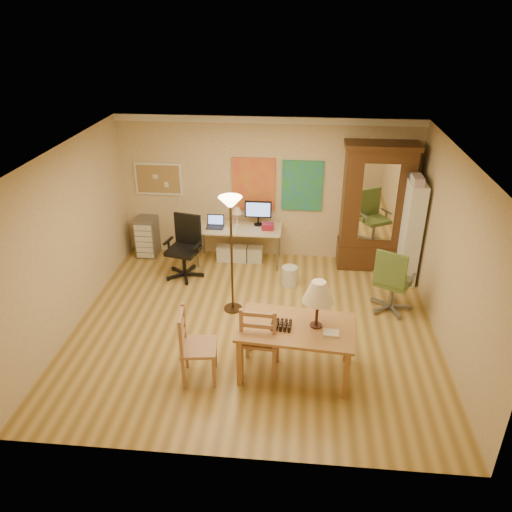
# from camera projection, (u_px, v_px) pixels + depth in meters

# --- Properties ---
(floor) EXTENTS (5.50, 5.50, 0.00)m
(floor) POSITION_uv_depth(u_px,v_px,m) (254.00, 326.00, 7.69)
(floor) COLOR olive
(floor) RESTS_ON ground
(crown_molding) EXTENTS (5.50, 0.08, 0.12)m
(crown_molding) POSITION_uv_depth(u_px,v_px,m) (268.00, 120.00, 8.68)
(crown_molding) COLOR white
(crown_molding) RESTS_ON floor
(corkboard) EXTENTS (0.90, 0.04, 0.62)m
(corkboard) POSITION_uv_depth(u_px,v_px,m) (158.00, 179.00, 9.38)
(corkboard) COLOR #9D854A
(corkboard) RESTS_ON floor
(art_panel_left) EXTENTS (0.80, 0.04, 1.00)m
(art_panel_left) POSITION_uv_depth(u_px,v_px,m) (254.00, 184.00, 9.25)
(art_panel_left) COLOR gold
(art_panel_left) RESTS_ON floor
(art_panel_right) EXTENTS (0.75, 0.04, 0.95)m
(art_panel_right) POSITION_uv_depth(u_px,v_px,m) (302.00, 186.00, 9.17)
(art_panel_right) COLOR teal
(art_panel_right) RESTS_ON floor
(dining_table) EXTENTS (1.56, 1.02, 1.40)m
(dining_table) POSITION_uv_depth(u_px,v_px,m) (304.00, 317.00, 6.35)
(dining_table) COLOR brown
(dining_table) RESTS_ON floor
(ladder_chair_back) EXTENTS (0.52, 0.50, 1.06)m
(ladder_chair_back) POSITION_uv_depth(u_px,v_px,m) (260.00, 340.00, 6.56)
(ladder_chair_back) COLOR #A6704C
(ladder_chair_back) RESTS_ON floor
(ladder_chair_left) EXTENTS (0.51, 0.53, 1.02)m
(ladder_chair_left) POSITION_uv_depth(u_px,v_px,m) (196.00, 348.00, 6.45)
(ladder_chair_left) COLOR #A6704C
(ladder_chair_left) RESTS_ON floor
(torchiere_lamp) EXTENTS (0.35, 0.35, 1.94)m
(torchiere_lamp) POSITION_uv_depth(u_px,v_px,m) (231.00, 221.00, 7.42)
(torchiere_lamp) COLOR #3A2917
(torchiere_lamp) RESTS_ON floor
(computer_desk) EXTENTS (1.58, 0.69, 1.20)m
(computer_desk) POSITION_uv_depth(u_px,v_px,m) (241.00, 240.00, 9.45)
(computer_desk) COLOR beige
(computer_desk) RESTS_ON floor
(office_chair_black) EXTENTS (0.70, 0.70, 1.14)m
(office_chair_black) POSITION_uv_depth(u_px,v_px,m) (185.00, 261.00, 9.00)
(office_chair_black) COLOR black
(office_chair_black) RESTS_ON floor
(office_chair_green) EXTENTS (0.69, 0.69, 1.11)m
(office_chair_green) POSITION_uv_depth(u_px,v_px,m) (391.00, 294.00, 7.97)
(office_chair_green) COLOR slate
(office_chair_green) RESTS_ON floor
(drawer_cart) EXTENTS (0.38, 0.46, 0.77)m
(drawer_cart) POSITION_uv_depth(u_px,v_px,m) (147.00, 237.00, 9.73)
(drawer_cart) COLOR slate
(drawer_cart) RESTS_ON floor
(armoire) EXTENTS (1.27, 0.60, 2.34)m
(armoire) POSITION_uv_depth(u_px,v_px,m) (375.00, 215.00, 9.05)
(armoire) COLOR #3C2810
(armoire) RESTS_ON floor
(bookshelf) EXTENTS (0.27, 0.73, 1.82)m
(bookshelf) POSITION_uv_depth(u_px,v_px,m) (410.00, 232.00, 8.67)
(bookshelf) COLOR white
(bookshelf) RESTS_ON floor
(wastebin) EXTENTS (0.28, 0.28, 0.35)m
(wastebin) POSITION_uv_depth(u_px,v_px,m) (290.00, 276.00, 8.74)
(wastebin) COLOR silver
(wastebin) RESTS_ON floor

